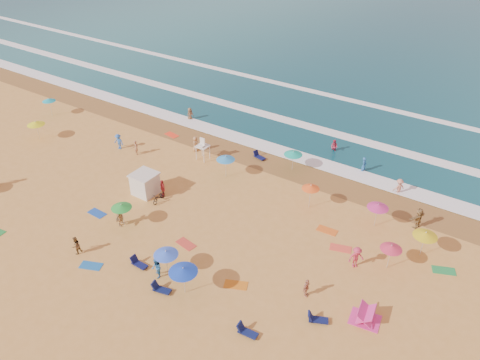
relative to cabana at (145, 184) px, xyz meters
The scene contains 12 objects.
ground 6.45m from the cabana, 10.52° to the right, with size 220.00×220.00×0.00m, color gold.
ocean 83.08m from the cabana, 85.67° to the left, with size 220.00×140.00×0.18m, color #0C4756.
wet_sand 12.99m from the cabana, 61.06° to the left, with size 220.00×220.00×0.00m, color olive.
surf_foam 21.13m from the cabana, 72.72° to the left, with size 200.00×18.70×0.05m.
cabana is the anchor object (origin of this frame).
cabana_roof 1.06m from the cabana, ahead, with size 2.20×2.20×0.12m, color silver.
bicycle 2.00m from the cabana, ahead, with size 0.60×1.72×0.90m, color black.
lifeguard_stand 8.02m from the cabana, 85.53° to the left, with size 1.20×1.20×2.10m, color white, non-canonical shape.
beach_umbrellas 7.50m from the cabana, ahead, with size 59.70×27.75×0.66m.
loungers 11.31m from the cabana, 31.17° to the right, with size 47.91×29.38×0.34m.
towels 6.38m from the cabana, 22.16° to the right, with size 40.83×23.61×0.03m.
beachgoers 8.77m from the cabana, 29.07° to the left, with size 36.57×26.98×2.15m.
Camera 1 is at (21.05, -24.02, 24.99)m, focal length 35.00 mm.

